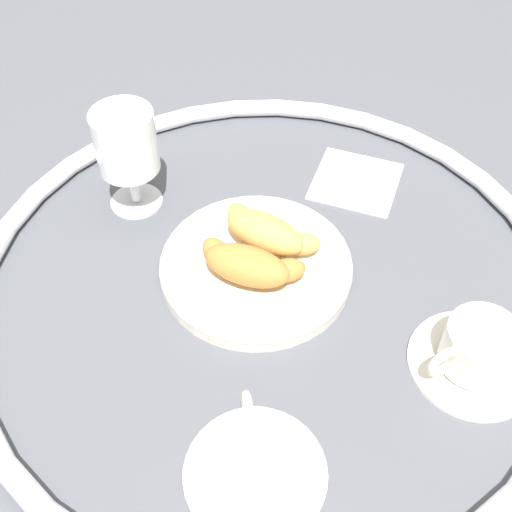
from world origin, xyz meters
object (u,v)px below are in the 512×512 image
juice_glass_left (126,146)px  croissant_large (248,265)px  pastry_plate (256,266)px  coffee_cup_far (255,461)px  folded_napkin (356,181)px  croissant_small (266,232)px  coffee_cup_near (477,352)px

juice_glass_left → croissant_large: bearing=-29.9°
pastry_plate → coffee_cup_far: (0.06, -0.24, 0.01)m
pastry_plate → folded_napkin: (0.09, 0.19, -0.01)m
croissant_small → coffee_cup_near: bearing=-21.5°
juice_glass_left → croissant_small: bearing=-14.6°
coffee_cup_near → juice_glass_left: size_ratio=0.97×
croissant_large → coffee_cup_far: size_ratio=1.00×
croissant_small → folded_napkin: bearing=61.4°
folded_napkin → coffee_cup_near: bearing=-57.8°
croissant_large → pastry_plate: bearing=82.4°
pastry_plate → coffee_cup_near: coffee_cup_near is taller
juice_glass_left → folded_napkin: size_ratio=1.27×
pastry_plate → folded_napkin: bearing=64.3°
pastry_plate → coffee_cup_far: size_ratio=1.67×
croissant_large → coffee_cup_far: 0.22m
croissant_large → coffee_cup_far: (0.06, -0.21, -0.01)m
coffee_cup_far → folded_napkin: bearing=86.0°
croissant_small → coffee_cup_far: bearing=-78.2°
pastry_plate → folded_napkin: 0.21m
croissant_small → folded_napkin: 0.18m
croissant_large → croissant_small: (0.01, 0.05, 0.00)m
croissant_small → coffee_cup_near: 0.27m
croissant_small → croissant_large: bearing=-98.1°
pastry_plate → folded_napkin: size_ratio=2.06×
juice_glass_left → coffee_cup_near: bearing=-18.6°
pastry_plate → coffee_cup_far: 0.25m
coffee_cup_far → folded_napkin: coffee_cup_far is taller
pastry_plate → croissant_large: (-0.00, -0.02, 0.03)m
croissant_large → juice_glass_left: (-0.18, 0.10, 0.05)m
coffee_cup_near → coffee_cup_far: size_ratio=1.00×
juice_glass_left → pastry_plate: bearing=-23.4°
juice_glass_left → folded_napkin: (0.27, 0.11, -0.09)m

